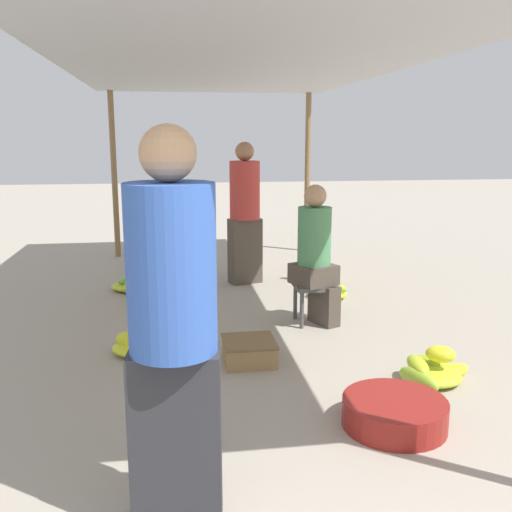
{
  "coord_description": "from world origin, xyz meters",
  "views": [
    {
      "loc": [
        -0.62,
        -1.74,
        1.68
      ],
      "look_at": [
        0.0,
        2.38,
        0.81
      ],
      "focal_mm": 40.0,
      "sensor_mm": 36.0,
      "label": 1
    }
  ],
  "objects_px": {
    "stool": "(313,291)",
    "banana_pile_left_2": "(153,294)",
    "vendor_seated": "(316,253)",
    "banana_pile_right_2": "(330,291)",
    "banana_pile_left_3": "(133,285)",
    "banana_pile_right_0": "(432,371)",
    "basin_black": "(394,413)",
    "banana_pile_right_1": "(316,271)",
    "shopper_walking_mid": "(245,211)",
    "banana_pile_left_1": "(142,340)",
    "vendor_foreground": "(173,329)",
    "crate_near": "(249,351)",
    "banana_pile_left_0": "(152,263)"
  },
  "relations": [
    {
      "from": "banana_pile_right_1",
      "to": "shopper_walking_mid",
      "type": "height_order",
      "value": "shopper_walking_mid"
    },
    {
      "from": "vendor_seated",
      "to": "banana_pile_right_0",
      "type": "xyz_separation_m",
      "value": [
        0.49,
        -1.38,
        -0.58
      ]
    },
    {
      "from": "vendor_seated",
      "to": "banana_pile_left_2",
      "type": "relative_size",
      "value": 2.54
    },
    {
      "from": "banana_pile_left_3",
      "to": "crate_near",
      "type": "distance_m",
      "value": 2.44
    },
    {
      "from": "banana_pile_right_2",
      "to": "banana_pile_left_3",
      "type": "bearing_deg",
      "value": 162.83
    },
    {
      "from": "stool",
      "to": "banana_pile_left_2",
      "type": "height_order",
      "value": "stool"
    },
    {
      "from": "vendor_seated",
      "to": "crate_near",
      "type": "xyz_separation_m",
      "value": [
        -0.72,
        -0.84,
        -0.57
      ]
    },
    {
      "from": "banana_pile_left_3",
      "to": "banana_pile_left_2",
      "type": "bearing_deg",
      "value": -67.68
    },
    {
      "from": "banana_pile_left_0",
      "to": "banana_pile_left_1",
      "type": "bearing_deg",
      "value": -89.87
    },
    {
      "from": "banana_pile_right_0",
      "to": "banana_pile_right_1",
      "type": "xyz_separation_m",
      "value": [
        -0.04,
        3.05,
        0.01
      ]
    },
    {
      "from": "banana_pile_right_1",
      "to": "banana_pile_left_1",
      "type": "bearing_deg",
      "value": -132.06
    },
    {
      "from": "banana_pile_right_1",
      "to": "shopper_walking_mid",
      "type": "relative_size",
      "value": 0.42
    },
    {
      "from": "stool",
      "to": "vendor_foreground",
      "type": "bearing_deg",
      "value": -115.9
    },
    {
      "from": "vendor_foreground",
      "to": "crate_near",
      "type": "relative_size",
      "value": 4.41
    },
    {
      "from": "vendor_seated",
      "to": "basin_black",
      "type": "relative_size",
      "value": 2.06
    },
    {
      "from": "banana_pile_left_2",
      "to": "shopper_walking_mid",
      "type": "distance_m",
      "value": 1.49
    },
    {
      "from": "banana_pile_left_0",
      "to": "basin_black",
      "type": "bearing_deg",
      "value": -70.43
    },
    {
      "from": "vendor_foreground",
      "to": "banana_pile_right_2",
      "type": "xyz_separation_m",
      "value": [
        1.64,
        3.36,
        -0.81
      ]
    },
    {
      "from": "vendor_foreground",
      "to": "stool",
      "type": "relative_size",
      "value": 4.66
    },
    {
      "from": "banana_pile_left_2",
      "to": "banana_pile_right_1",
      "type": "bearing_deg",
      "value": 23.58
    },
    {
      "from": "banana_pile_left_0",
      "to": "banana_pile_left_2",
      "type": "bearing_deg",
      "value": -87.87
    },
    {
      "from": "vendor_seated",
      "to": "banana_pile_right_2",
      "type": "distance_m",
      "value": 1.01
    },
    {
      "from": "banana_pile_right_1",
      "to": "vendor_foreground",
      "type": "bearing_deg",
      "value": -112.03
    },
    {
      "from": "banana_pile_right_1",
      "to": "banana_pile_right_2",
      "type": "distance_m",
      "value": 0.92
    },
    {
      "from": "vendor_seated",
      "to": "banana_pile_right_0",
      "type": "bearing_deg",
      "value": -70.54
    },
    {
      "from": "crate_near",
      "to": "shopper_walking_mid",
      "type": "xyz_separation_m",
      "value": [
        0.29,
        2.42,
        0.76
      ]
    },
    {
      "from": "vendor_foreground",
      "to": "banana_pile_right_0",
      "type": "distance_m",
      "value": 2.31
    },
    {
      "from": "banana_pile_left_2",
      "to": "banana_pile_right_2",
      "type": "bearing_deg",
      "value": -2.24
    },
    {
      "from": "banana_pile_left_1",
      "to": "banana_pile_right_0",
      "type": "distance_m",
      "value": 2.2
    },
    {
      "from": "banana_pile_left_0",
      "to": "shopper_walking_mid",
      "type": "height_order",
      "value": "shopper_walking_mid"
    },
    {
      "from": "banana_pile_left_3",
      "to": "shopper_walking_mid",
      "type": "height_order",
      "value": "shopper_walking_mid"
    },
    {
      "from": "basin_black",
      "to": "banana_pile_left_3",
      "type": "distance_m",
      "value": 3.74
    },
    {
      "from": "banana_pile_right_0",
      "to": "basin_black",
      "type": "bearing_deg",
      "value": -132.16
    },
    {
      "from": "banana_pile_right_1",
      "to": "crate_near",
      "type": "xyz_separation_m",
      "value": [
        -1.17,
        -2.51,
        -0.0
      ]
    },
    {
      "from": "banana_pile_left_0",
      "to": "banana_pile_right_2",
      "type": "distance_m",
      "value": 2.49
    },
    {
      "from": "stool",
      "to": "banana_pile_left_2",
      "type": "relative_size",
      "value": 0.74
    },
    {
      "from": "banana_pile_right_0",
      "to": "banana_pile_right_1",
      "type": "height_order",
      "value": "banana_pile_right_0"
    },
    {
      "from": "basin_black",
      "to": "vendor_foreground",
      "type": "bearing_deg",
      "value": -152.24
    },
    {
      "from": "basin_black",
      "to": "banana_pile_left_3",
      "type": "bearing_deg",
      "value": 117.14
    },
    {
      "from": "banana_pile_left_2",
      "to": "banana_pile_left_3",
      "type": "bearing_deg",
      "value": 112.32
    },
    {
      "from": "banana_pile_left_0",
      "to": "banana_pile_right_0",
      "type": "distance_m",
      "value": 4.27
    },
    {
      "from": "vendor_foreground",
      "to": "banana_pile_right_0",
      "type": "bearing_deg",
      "value": 34.59
    },
    {
      "from": "vendor_foreground",
      "to": "banana_pile_left_0",
      "type": "bearing_deg",
      "value": 92.96
    },
    {
      "from": "vendor_seated",
      "to": "shopper_walking_mid",
      "type": "relative_size",
      "value": 0.78
    },
    {
      "from": "vendor_seated",
      "to": "banana_pile_right_2",
      "type": "height_order",
      "value": "vendor_seated"
    },
    {
      "from": "crate_near",
      "to": "shopper_walking_mid",
      "type": "height_order",
      "value": "shopper_walking_mid"
    },
    {
      "from": "vendor_seated",
      "to": "banana_pile_right_1",
      "type": "relative_size",
      "value": 1.87
    },
    {
      "from": "basin_black",
      "to": "banana_pile_right_1",
      "type": "relative_size",
      "value": 0.9
    },
    {
      "from": "banana_pile_left_1",
      "to": "shopper_walking_mid",
      "type": "xyz_separation_m",
      "value": [
        1.1,
        2.11,
        0.74
      ]
    },
    {
      "from": "basin_black",
      "to": "banana_pile_left_1",
      "type": "distance_m",
      "value": 2.08
    }
  ]
}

